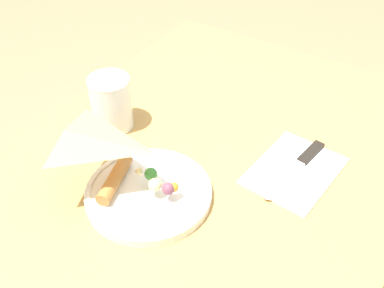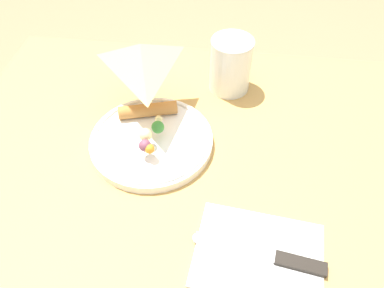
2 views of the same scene
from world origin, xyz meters
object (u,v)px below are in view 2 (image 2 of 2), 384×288
object	(u,v)px
dining_table	(213,211)
plate_pizza	(151,139)
napkin_folded	(259,255)
butter_knife	(266,255)
milk_glass	(231,65)

from	to	relation	value
dining_table	plate_pizza	bearing A→B (deg)	-18.41
dining_table	napkin_folded	size ratio (longest dim) A/B	5.07
plate_pizza	butter_knife	world-z (taller)	plate_pizza
butter_knife	plate_pizza	bearing A→B (deg)	-34.74
plate_pizza	butter_knife	bearing A→B (deg)	136.84
napkin_folded	plate_pizza	bearing A→B (deg)	-44.28
dining_table	plate_pizza	distance (m)	0.19
plate_pizza	dining_table	bearing A→B (deg)	161.59
dining_table	butter_knife	size ratio (longest dim) A/B	5.09
plate_pizza	milk_glass	bearing A→B (deg)	-124.86
plate_pizza	milk_glass	size ratio (longest dim) A/B	1.97
milk_glass	butter_knife	bearing A→B (deg)	101.45
plate_pizza	milk_glass	distance (m)	0.22
dining_table	plate_pizza	world-z (taller)	plate_pizza
dining_table	butter_knife	bearing A→B (deg)	118.73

